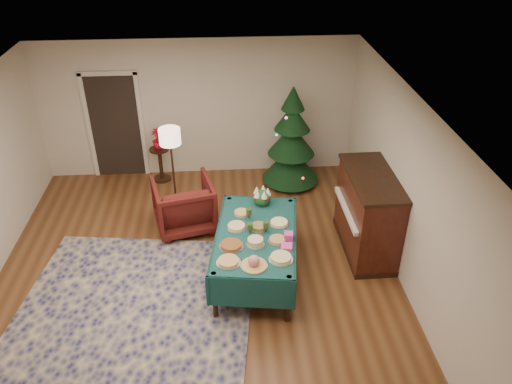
{
  "coord_description": "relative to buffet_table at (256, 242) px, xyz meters",
  "views": [
    {
      "loc": [
        0.46,
        -5.52,
        5.01
      ],
      "look_at": [
        0.93,
        1.0,
        0.98
      ],
      "focal_mm": 35.0,
      "sensor_mm": 36.0,
      "label": 1
    }
  ],
  "objects": [
    {
      "name": "platter_9",
      "position": [
        -0.18,
        0.5,
        0.17
      ],
      "size": [
        0.26,
        0.26,
        0.04
      ],
      "color": "silver",
      "rests_on": "buffet_table"
    },
    {
      "name": "side_table",
      "position": [
        -1.66,
        2.98,
        -0.29
      ],
      "size": [
        0.38,
        0.38,
        0.68
      ],
      "color": "black",
      "rests_on": "ground"
    },
    {
      "name": "armchair",
      "position": [
        -1.12,
        1.33,
        -0.13
      ],
      "size": [
        1.13,
        1.08,
        0.97
      ],
      "primitive_type": "imported",
      "rotation": [
        0.0,
        0.0,
        3.38
      ],
      "color": "#4F1411",
      "rests_on": "ground"
    },
    {
      "name": "potted_plant",
      "position": [
        -1.66,
        2.98,
        0.18
      ],
      "size": [
        0.23,
        0.41,
        0.23
      ],
      "primitive_type": "imported",
      "color": "red",
      "rests_on": "side_table"
    },
    {
      "name": "platter_2",
      "position": [
        0.29,
        -0.62,
        0.18
      ],
      "size": [
        0.32,
        0.32,
        0.06
      ],
      "color": "silver",
      "rests_on": "buffet_table"
    },
    {
      "name": "platter_6",
      "position": [
        -0.27,
        0.14,
        0.18
      ],
      "size": [
        0.3,
        0.3,
        0.05
      ],
      "color": "silver",
      "rests_on": "buffet_table"
    },
    {
      "name": "platter_5",
      "position": [
        0.28,
        -0.21,
        0.17
      ],
      "size": [
        0.27,
        0.27,
        0.04
      ],
      "color": "silver",
      "rests_on": "buffet_table"
    },
    {
      "name": "goblet_0",
      "position": [
        -0.08,
        0.36,
        0.25
      ],
      "size": [
        0.08,
        0.08,
        0.18
      ],
      "color": "#2D471E",
      "rests_on": "buffet_table"
    },
    {
      "name": "floor_lamp",
      "position": [
        -1.32,
        2.01,
        0.68
      ],
      "size": [
        0.37,
        0.37,
        1.53
      ],
      "color": "#A57F3F",
      "rests_on": "ground"
    },
    {
      "name": "platter_0",
      "position": [
        -0.41,
        -0.63,
        0.18
      ],
      "size": [
        0.32,
        0.32,
        0.05
      ],
      "color": "silver",
      "rests_on": "buffet_table"
    },
    {
      "name": "napkin_stack",
      "position": [
        0.39,
        -0.37,
        0.17
      ],
      "size": [
        0.17,
        0.17,
        0.04
      ],
      "primitive_type": "cube",
      "rotation": [
        0.0,
        0.0,
        -0.14
      ],
      "color": "#EC4198",
      "rests_on": "buffet_table"
    },
    {
      "name": "platter_7",
      "position": [
        0.05,
        0.09,
        0.19
      ],
      "size": [
        0.25,
        0.25,
        0.07
      ],
      "color": "silver",
      "rests_on": "buffet_table"
    },
    {
      "name": "platter_8",
      "position": [
        0.36,
        0.2,
        0.17
      ],
      "size": [
        0.3,
        0.3,
        0.04
      ],
      "color": "silver",
      "rests_on": "buffet_table"
    },
    {
      "name": "goblet_2",
      "position": [
        -0.09,
        -0.02,
        0.25
      ],
      "size": [
        0.08,
        0.08,
        0.18
      ],
      "color": "#2D471E",
      "rests_on": "buffet_table"
    },
    {
      "name": "room_shell",
      "position": [
        -0.88,
        -0.22,
        0.73
      ],
      "size": [
        7.0,
        7.0,
        7.0
      ],
      "color": "#593319",
      "rests_on": "ground"
    },
    {
      "name": "buffet_table",
      "position": [
        0.0,
        0.0,
        0.0
      ],
      "size": [
        1.43,
        2.13,
        0.77
      ],
      "color": "black",
      "rests_on": "ground"
    },
    {
      "name": "platter_4",
      "position": [
        -0.03,
        -0.27,
        0.2
      ],
      "size": [
        0.26,
        0.26,
        0.11
      ],
      "color": "silver",
      "rests_on": "buffet_table"
    },
    {
      "name": "christmas_tree",
      "position": [
        0.87,
        2.68,
        0.27
      ],
      "size": [
        1.43,
        1.43,
        1.98
      ],
      "color": "black",
      "rests_on": "ground"
    },
    {
      "name": "goblet_1",
      "position": [
        0.14,
        0.01,
        0.25
      ],
      "size": [
        0.08,
        0.08,
        0.18
      ],
      "color": "#2D471E",
      "rests_on": "buffet_table"
    },
    {
      "name": "centerpiece",
      "position": [
        0.15,
        0.76,
        0.29
      ],
      "size": [
        0.28,
        0.28,
        0.32
      ],
      "color": "#1E4C1E",
      "rests_on": "buffet_table"
    },
    {
      "name": "gift_box",
      "position": [
        0.44,
        -0.17,
        0.2
      ],
      "size": [
        0.14,
        0.14,
        0.1
      ],
      "primitive_type": "cube",
      "rotation": [
        0.0,
        0.0,
        -0.14
      ],
      "color": "#DE3DA4",
      "rests_on": "buffet_table"
    },
    {
      "name": "platter_1",
      "position": [
        -0.08,
        -0.72,
        0.22
      ],
      "size": [
        0.36,
        0.36,
        0.17
      ],
      "color": "silver",
      "rests_on": "buffet_table"
    },
    {
      "name": "piano",
      "position": [
        1.78,
        0.54,
        0.03
      ],
      "size": [
        0.74,
        1.55,
        1.33
      ],
      "color": "black",
      "rests_on": "ground"
    },
    {
      "name": "doorway",
      "position": [
        -2.48,
        3.27,
        0.48
      ],
      "size": [
        1.08,
        0.04,
        2.16
      ],
      "color": "black",
      "rests_on": "ground"
    },
    {
      "name": "rug",
      "position": [
        -1.79,
        -1.12,
        -0.61
      ],
      "size": [
        3.71,
        4.57,
        0.02
      ],
      "primitive_type": "cube",
      "rotation": [
        0.0,
        0.0,
        -0.13
      ],
      "color": "#15194E",
      "rests_on": "ground"
    },
    {
      "name": "platter_3",
      "position": [
        -0.36,
        -0.29,
        0.18
      ],
      "size": [
        0.34,
        0.34,
        0.05
      ],
      "color": "silver",
      "rests_on": "buffet_table"
    }
  ]
}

